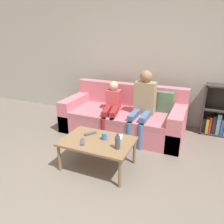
# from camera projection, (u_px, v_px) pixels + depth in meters

# --- Properties ---
(ground_plane) EXTENTS (22.00, 22.00, 0.00)m
(ground_plane) POSITION_uv_depth(u_px,v_px,m) (55.00, 204.00, 2.36)
(ground_plane) COLOR #70665B
(wall_back) EXTENTS (12.00, 0.06, 2.60)m
(wall_back) POSITION_uv_depth(u_px,v_px,m) (136.00, 56.00, 4.28)
(wall_back) COLOR #B7B2A8
(wall_back) RESTS_ON ground_plane
(couch) EXTENTS (2.15, 0.97, 0.83)m
(couch) POSITION_uv_depth(u_px,v_px,m) (124.00, 117.00, 3.98)
(couch) COLOR #D1707F
(couch) RESTS_ON ground_plane
(bookshelf) EXTENTS (0.59, 0.28, 0.90)m
(bookshelf) POSITION_uv_depth(u_px,v_px,m) (219.00, 115.00, 3.87)
(bookshelf) COLOR #332D28
(bookshelf) RESTS_ON ground_plane
(coffee_table) EXTENTS (0.93, 0.63, 0.40)m
(coffee_table) POSITION_uv_depth(u_px,v_px,m) (98.00, 143.00, 2.88)
(coffee_table) COLOR brown
(coffee_table) RESTS_ON ground_plane
(person_adult) EXTENTS (0.35, 0.66, 1.16)m
(person_adult) POSITION_uv_depth(u_px,v_px,m) (143.00, 101.00, 3.63)
(person_adult) COLOR #476693
(person_adult) RESTS_ON ground_plane
(person_child) EXTENTS (0.36, 0.69, 0.92)m
(person_child) POSITION_uv_depth(u_px,v_px,m) (112.00, 105.00, 3.84)
(person_child) COLOR maroon
(person_child) RESTS_ON ground_plane
(cup_near) EXTENTS (0.07, 0.07, 0.09)m
(cup_near) POSITION_uv_depth(u_px,v_px,m) (104.00, 136.00, 2.88)
(cup_near) COLOR #3D70B2
(cup_near) RESTS_ON coffee_table
(tv_remote_0) EXTENTS (0.13, 0.17, 0.02)m
(tv_remote_0) POSITION_uv_depth(u_px,v_px,m) (82.00, 142.00, 2.81)
(tv_remote_0) COLOR #47474C
(tv_remote_0) RESTS_ON coffee_table
(tv_remote_1) EXTENTS (0.08, 0.18, 0.02)m
(tv_remote_1) POSITION_uv_depth(u_px,v_px,m) (121.00, 137.00, 2.93)
(tv_remote_1) COLOR #B7B7BC
(tv_remote_1) RESTS_ON coffee_table
(tv_remote_2) EXTENTS (0.13, 0.17, 0.02)m
(tv_remote_2) POSITION_uv_depth(u_px,v_px,m) (90.00, 134.00, 3.04)
(tv_remote_2) COLOR #47474C
(tv_remote_2) RESTS_ON coffee_table
(bottle) EXTENTS (0.06, 0.06, 0.20)m
(bottle) POSITION_uv_depth(u_px,v_px,m) (118.00, 142.00, 2.64)
(bottle) COLOR #424756
(bottle) RESTS_ON coffee_table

